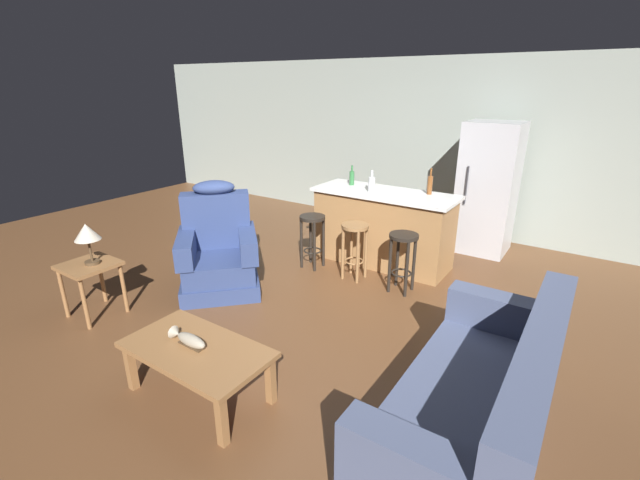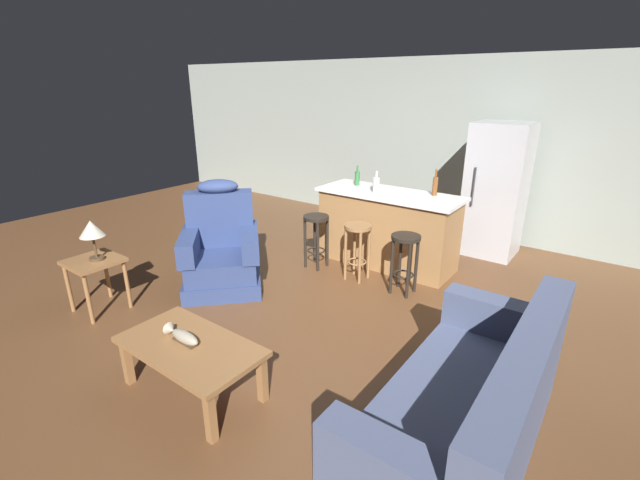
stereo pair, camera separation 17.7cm
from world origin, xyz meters
The scene contains 16 objects.
ground_plane centered at (0.00, 0.00, 0.00)m, with size 12.00×12.00×0.00m.
back_wall centered at (0.00, 3.12, 1.30)m, with size 12.00×0.05×2.60m.
coffee_table centered at (0.02, -1.73, 0.36)m, with size 1.10×0.60×0.42m.
fish_figurine centered at (-0.05, -1.73, 0.46)m, with size 0.34×0.10×0.10m.
couch centered at (1.88, -1.09, 0.34)m, with size 0.86×1.91×0.94m.
recliner_near_lamp centered at (-1.22, -0.34, 0.42)m, with size 1.19×1.19×1.20m.
end_table centered at (-1.79, -1.50, 0.46)m, with size 0.48×0.48×0.56m.
table_lamp centered at (-1.75, -1.48, 0.87)m, with size 0.24×0.24×0.41m.
kitchen_island centered at (0.00, 1.35, 0.48)m, with size 1.80×0.70×0.95m.
bar_stool_left centered at (-0.66, 0.72, 0.47)m, with size 0.32×0.32×0.68m.
bar_stool_middle centered at (-0.05, 0.72, 0.47)m, with size 0.32×0.32×0.68m.
bar_stool_right centered at (0.55, 0.72, 0.47)m, with size 0.32×0.32×0.68m.
refrigerator centered at (0.95, 2.55, 0.88)m, with size 0.70×0.69×1.76m.
bottle_tall_green centered at (-0.13, 1.23, 1.05)m, with size 0.08×0.08×0.27m.
bottle_short_amber centered at (-0.53, 1.44, 1.05)m, with size 0.06×0.06×0.26m.
bottle_wine_dark centered at (0.50, 1.54, 1.07)m, with size 0.06×0.06×0.32m.
Camera 1 is at (2.25, -3.41, 2.22)m, focal length 24.00 mm.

